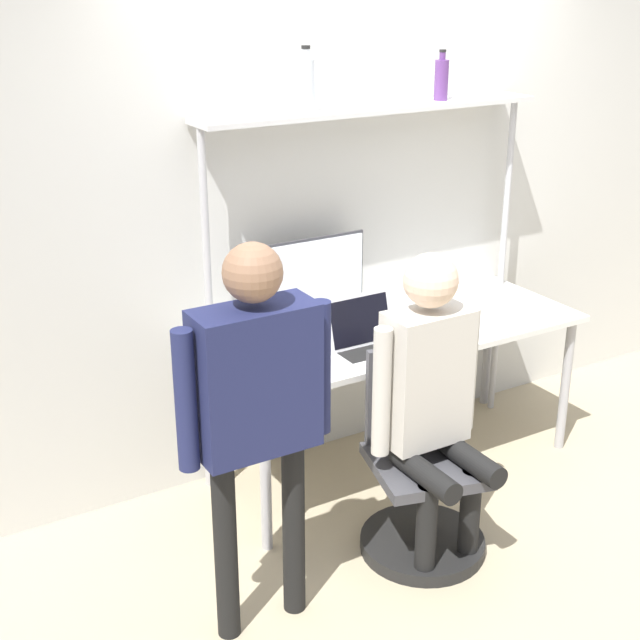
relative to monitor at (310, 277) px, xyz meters
The scene contains 12 objects.
ground_plane 1.26m from the monitor, 60.91° to the right, with size 12.00×12.00×0.00m, color tan.
wall_back 0.50m from the monitor, 25.33° to the left, with size 8.00×0.06×2.70m.
desk 0.54m from the monitor, 34.06° to the right, with size 1.92×0.75×0.78m.
shelf_unit 0.62m from the monitor, ahead, with size 1.82×0.25×1.83m.
monitor is the anchor object (origin of this frame).
laptop 0.43m from the monitor, 78.69° to the right, with size 0.36×0.26×0.25m.
cell_phone 0.57m from the monitor, 51.17° to the right, with size 0.07×0.15×0.01m.
office_chair 1.16m from the monitor, 86.06° to the right, with size 0.56×0.56×0.91m.
person_seated 0.95m from the monitor, 86.91° to the right, with size 0.53×0.47×1.39m.
person_standing 1.25m from the monitor, 129.04° to the right, with size 0.62×0.21×1.58m.
bottle_clear 0.92m from the monitor, 167.72° to the left, with size 0.08×0.08×0.29m.
bottle_purple 1.17m from the monitor, ahead, with size 0.07×0.07×0.24m.
Camera 1 is at (-2.41, -2.94, 2.44)m, focal length 50.00 mm.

